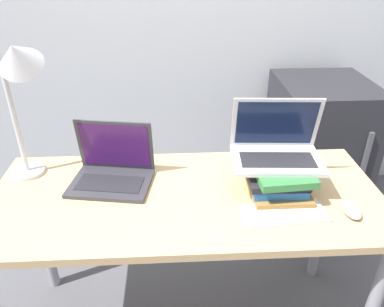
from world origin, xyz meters
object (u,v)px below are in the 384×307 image
at_px(laptop_left, 112,170).
at_px(mouse, 351,210).
at_px(book_stack, 276,177).
at_px(wireless_keyboard, 285,213).
at_px(laptop_on_books, 276,147).
at_px(desk_lamp, 18,73).
at_px(mini_fridge, 315,150).

bearing_deg(laptop_left, mouse, -16.65).
height_order(book_stack, mouse, book_stack).
height_order(book_stack, wireless_keyboard, book_stack).
distance_m(book_stack, mouse, 0.29).
xyz_separation_m(laptop_on_books, desk_lamp, (-0.94, 0.10, 0.28)).
xyz_separation_m(mouse, mini_fridge, (0.27, 1.00, -0.32)).
bearing_deg(desk_lamp, book_stack, -8.95).
xyz_separation_m(laptop_left, laptop_on_books, (0.64, -0.06, 0.12)).
xyz_separation_m(wireless_keyboard, mouse, (0.24, -0.01, 0.01)).
xyz_separation_m(laptop_on_books, mini_fridge, (0.51, 0.80, -0.47)).
xyz_separation_m(laptop_left, wireless_keyboard, (0.64, -0.26, -0.04)).
relative_size(laptop_on_books, desk_lamp, 0.59).
height_order(wireless_keyboard, desk_lamp, desk_lamp).
bearing_deg(wireless_keyboard, desk_lamp, 162.18).
bearing_deg(laptop_left, mini_fridge, 32.83).
height_order(laptop_on_books, desk_lamp, desk_lamp).
height_order(laptop_left, mini_fridge, laptop_left).
distance_m(book_stack, laptop_on_books, 0.12).
height_order(laptop_left, desk_lamp, desk_lamp).
bearing_deg(laptop_on_books, mini_fridge, 57.60).
bearing_deg(laptop_on_books, mouse, -41.10).
distance_m(laptop_on_books, mini_fridge, 1.05).
bearing_deg(desk_lamp, laptop_left, -8.65).
relative_size(laptop_left, desk_lamp, 0.58).
distance_m(laptop_left, mouse, 0.92).
relative_size(mouse, desk_lamp, 0.18).
bearing_deg(desk_lamp, wireless_keyboard, -17.82).
bearing_deg(laptop_on_books, book_stack, -88.80).
xyz_separation_m(laptop_on_books, wireless_keyboard, (-0.00, -0.20, -0.16)).
xyz_separation_m(book_stack, mini_fridge, (0.51, 0.84, -0.36)).
relative_size(laptop_on_books, mouse, 3.28).
distance_m(desk_lamp, mini_fridge, 1.77).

